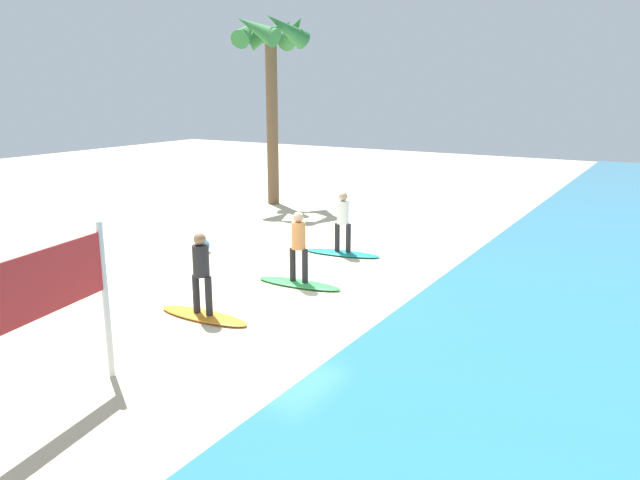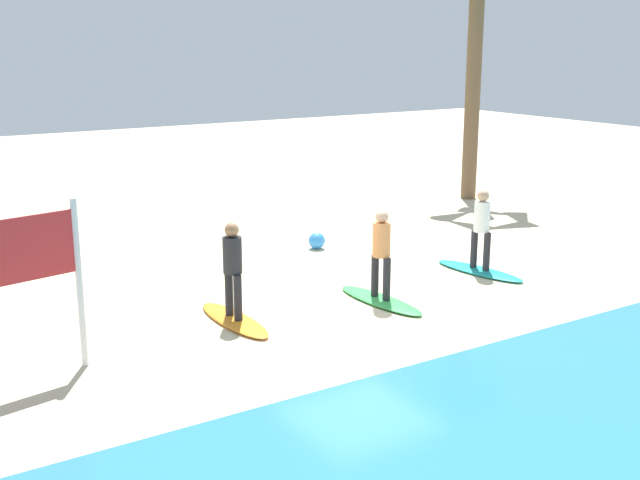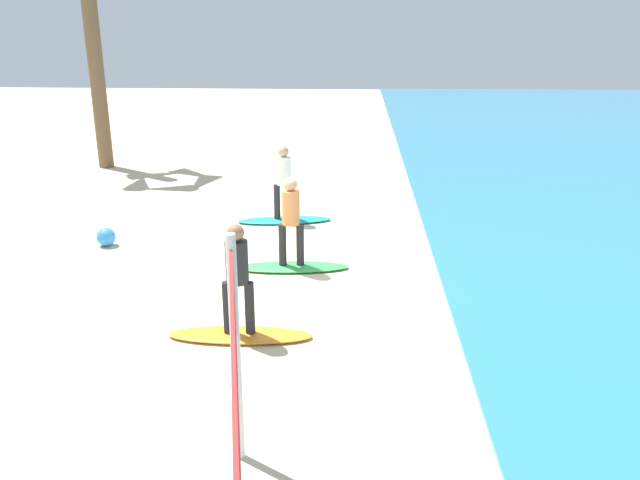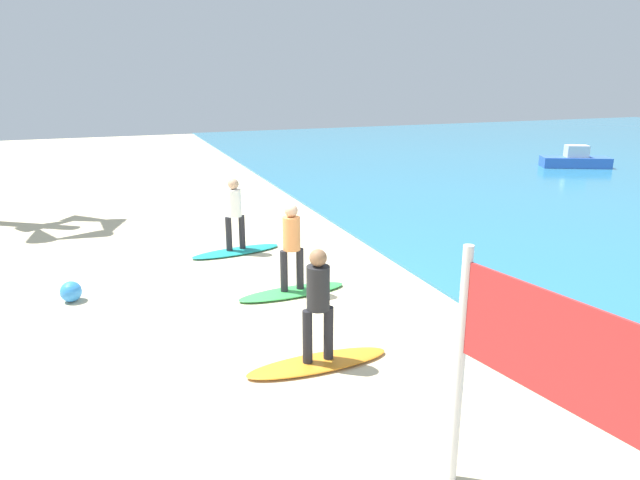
{
  "view_description": "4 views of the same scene",
  "coord_description": "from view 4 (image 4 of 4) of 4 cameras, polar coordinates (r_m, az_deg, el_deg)",
  "views": [
    {
      "loc": [
        11.12,
        7.71,
        4.44
      ],
      "look_at": [
        -0.11,
        0.98,
        1.18
      ],
      "focal_mm": 34.53,
      "sensor_mm": 36.0,
      "label": 1
    },
    {
      "loc": [
        8.16,
        11.35,
        4.66
      ],
      "look_at": [
        0.57,
        -0.46,
        1.11
      ],
      "focal_mm": 44.83,
      "sensor_mm": 36.0,
      "label": 2
    },
    {
      "loc": [
        10.91,
        1.43,
        4.46
      ],
      "look_at": [
        0.4,
        0.9,
        0.79
      ],
      "focal_mm": 36.77,
      "sensor_mm": 36.0,
      "label": 3
    },
    {
      "loc": [
        9.26,
        -2.7,
        4.0
      ],
      "look_at": [
        -0.79,
        1.12,
        0.82
      ],
      "focal_mm": 31.97,
      "sensor_mm": 36.0,
      "label": 4
    }
  ],
  "objects": [
    {
      "name": "boat_blue",
      "position": [
        26.97,
        24.2,
        7.32
      ],
      "size": [
        2.02,
        2.91,
        0.94
      ],
      "color": "blue",
      "rests_on": "ocean"
    },
    {
      "name": "beach_ball",
      "position": [
        11.26,
        -23.66,
        -4.75
      ],
      "size": [
        0.38,
        0.38,
        0.38
      ],
      "primitive_type": "sphere",
      "color": "#338CE5",
      "rests_on": "ground"
    },
    {
      "name": "ground_plane",
      "position": [
        10.44,
        -4.22,
        -6.09
      ],
      "size": [
        60.0,
        60.0,
        0.0
      ],
      "primitive_type": "plane",
      "color": "beige"
    },
    {
      "name": "surfboard_teal",
      "position": [
        13.21,
        -8.38,
        -1.12
      ],
      "size": [
        0.87,
        2.16,
        0.09
      ],
      "primitive_type": "ellipsoid",
      "rotation": [
        0.0,
        0.0,
        1.72
      ],
      "color": "teal",
      "rests_on": "ground"
    },
    {
      "name": "surfboard_green",
      "position": [
        10.71,
        -2.78,
        -5.2
      ],
      "size": [
        0.72,
        2.14,
        0.09
      ],
      "primitive_type": "ellipsoid",
      "rotation": [
        0.0,
        0.0,
        1.65
      ],
      "color": "green",
      "rests_on": "ground"
    },
    {
      "name": "surfer_orange",
      "position": [
        7.81,
        -0.19,
        -5.79
      ],
      "size": [
        0.32,
        0.46,
        1.64
      ],
      "color": "#232328",
      "rests_on": "surfboard_orange"
    },
    {
      "name": "surfboard_orange",
      "position": [
        8.24,
        -0.18,
        -12.19
      ],
      "size": [
        0.6,
        2.11,
        0.09
      ],
      "primitive_type": "ellipsoid",
      "rotation": [
        0.0,
        0.0,
        1.59
      ],
      "color": "orange",
      "rests_on": "ground"
    },
    {
      "name": "surfer_teal",
      "position": [
        12.94,
        -8.56,
        3.07
      ],
      "size": [
        0.32,
        0.46,
        1.64
      ],
      "color": "#232328",
      "rests_on": "surfboard_teal"
    },
    {
      "name": "surfer_green",
      "position": [
        10.38,
        -2.86,
        -0.11
      ],
      "size": [
        0.32,
        0.46,
        1.64
      ],
      "color": "#232328",
      "rests_on": "surfboard_green"
    }
  ]
}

